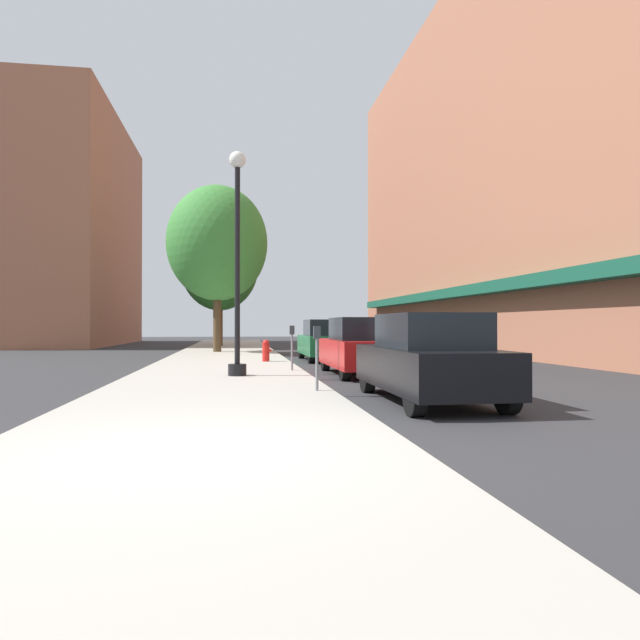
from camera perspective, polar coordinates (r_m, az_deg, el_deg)
ground_plane at (r=24.35m, az=-0.15°, el=-3.92°), size 90.00×90.00×0.00m
sidewalk_slab at (r=25.09m, az=-9.58°, el=-3.67°), size 4.80×50.00×0.12m
building_right_brick at (r=32.77m, az=18.80°, el=14.88°), size 6.80×40.00×20.30m
building_far_background at (r=45.06m, az=-23.45°, el=8.20°), size 6.80×18.00×16.51m
lamppost at (r=14.85m, az=-8.47°, el=6.28°), size 0.48×0.48×5.90m
fire_hydrant at (r=20.36m, az=-5.56°, el=-3.12°), size 0.33×0.26×0.79m
parking_meter_near at (r=16.29m, az=-2.89°, el=-2.26°), size 0.14×0.09×1.31m
parking_meter_far at (r=11.26m, az=-0.32°, el=-3.05°), size 0.14×0.09×1.31m
tree_near at (r=36.07m, az=-10.25°, el=5.43°), size 4.91×4.91×7.89m
tree_mid at (r=28.37m, az=-10.48°, el=7.73°), size 4.98×4.98×8.27m
car_black at (r=10.64m, az=11.04°, el=-3.95°), size 1.80×4.30×1.66m
car_red at (r=16.12m, az=4.21°, el=-2.78°), size 1.80×4.30×1.66m
car_green at (r=22.50m, az=0.54°, el=-2.14°), size 1.80×4.30×1.66m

